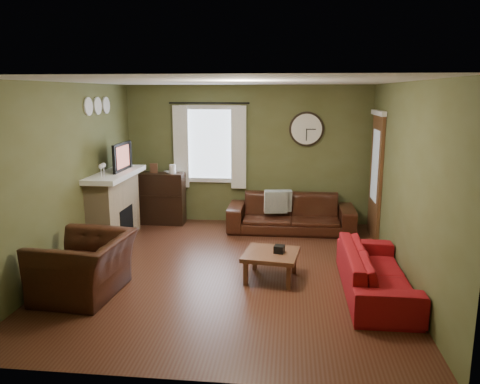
# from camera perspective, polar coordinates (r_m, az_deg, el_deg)

# --- Properties ---
(floor) EXTENTS (4.60, 5.20, 0.00)m
(floor) POSITION_cam_1_polar(r_m,az_deg,el_deg) (6.70, -1.23, -9.52)
(floor) COLOR #452316
(floor) RESTS_ON ground
(ceiling) EXTENTS (4.60, 5.20, 0.00)m
(ceiling) POSITION_cam_1_polar(r_m,az_deg,el_deg) (6.23, -1.35, 13.32)
(ceiling) COLOR white
(ceiling) RESTS_ON ground
(wall_left) EXTENTS (0.00, 5.20, 2.60)m
(wall_left) POSITION_cam_1_polar(r_m,az_deg,el_deg) (7.01, -20.28, 1.76)
(wall_left) COLOR brown
(wall_left) RESTS_ON ground
(wall_right) EXTENTS (0.00, 5.20, 2.60)m
(wall_right) POSITION_cam_1_polar(r_m,az_deg,el_deg) (6.46, 19.40, 0.99)
(wall_right) COLOR brown
(wall_right) RESTS_ON ground
(wall_back) EXTENTS (4.60, 0.00, 2.60)m
(wall_back) POSITION_cam_1_polar(r_m,az_deg,el_deg) (8.89, 0.88, 4.54)
(wall_back) COLOR brown
(wall_back) RESTS_ON ground
(wall_front) EXTENTS (4.60, 0.00, 2.60)m
(wall_front) POSITION_cam_1_polar(r_m,az_deg,el_deg) (3.84, -6.32, -5.62)
(wall_front) COLOR brown
(wall_front) RESTS_ON ground
(fireplace) EXTENTS (0.40, 1.40, 1.10)m
(fireplace) POSITION_cam_1_polar(r_m,az_deg,el_deg) (8.11, -15.07, -2.01)
(fireplace) COLOR tan
(fireplace) RESTS_ON floor
(firebox) EXTENTS (0.04, 0.60, 0.55)m
(firebox) POSITION_cam_1_polar(r_m,az_deg,el_deg) (8.11, -13.72, -3.77)
(firebox) COLOR black
(firebox) RESTS_ON fireplace
(mantel) EXTENTS (0.58, 1.60, 0.08)m
(mantel) POSITION_cam_1_polar(r_m,az_deg,el_deg) (7.98, -15.10, 2.10)
(mantel) COLOR white
(mantel) RESTS_ON fireplace
(tv) EXTENTS (0.08, 0.60, 0.35)m
(tv) POSITION_cam_1_polar(r_m,az_deg,el_deg) (8.08, -14.67, 3.78)
(tv) COLOR black
(tv) RESTS_ON mantel
(tv_screen) EXTENTS (0.02, 0.62, 0.36)m
(tv_screen) POSITION_cam_1_polar(r_m,az_deg,el_deg) (8.04, -14.15, 4.17)
(tv_screen) COLOR #994C3F
(tv_screen) RESTS_ON mantel
(medallion_left) EXTENTS (0.28, 0.28, 0.03)m
(medallion_left) POSITION_cam_1_polar(r_m,az_deg,el_deg) (7.63, -18.00, 9.88)
(medallion_left) COLOR white
(medallion_left) RESTS_ON wall_left
(medallion_mid) EXTENTS (0.28, 0.28, 0.03)m
(medallion_mid) POSITION_cam_1_polar(r_m,az_deg,el_deg) (7.95, -16.97, 10.01)
(medallion_mid) COLOR white
(medallion_mid) RESTS_ON wall_left
(medallion_right) EXTENTS (0.28, 0.28, 0.03)m
(medallion_right) POSITION_cam_1_polar(r_m,az_deg,el_deg) (8.28, -16.02, 10.13)
(medallion_right) COLOR white
(medallion_right) RESTS_ON wall_left
(window_pane) EXTENTS (1.00, 0.02, 1.30)m
(window_pane) POSITION_cam_1_polar(r_m,az_deg,el_deg) (8.94, -3.62, 5.85)
(window_pane) COLOR silver
(window_pane) RESTS_ON wall_back
(curtain_rod) EXTENTS (0.03, 0.03, 1.50)m
(curtain_rod) POSITION_cam_1_polar(r_m,az_deg,el_deg) (8.79, -3.80, 10.78)
(curtain_rod) COLOR black
(curtain_rod) RESTS_ON wall_back
(curtain_left) EXTENTS (0.28, 0.04, 1.55)m
(curtain_left) POSITION_cam_1_polar(r_m,az_deg,el_deg) (8.95, -7.22, 5.47)
(curtain_left) COLOR white
(curtain_left) RESTS_ON wall_back
(curtain_right) EXTENTS (0.28, 0.04, 1.55)m
(curtain_right) POSITION_cam_1_polar(r_m,az_deg,el_deg) (8.77, -0.17, 5.43)
(curtain_right) COLOR white
(curtain_right) RESTS_ON wall_back
(wall_clock) EXTENTS (0.64, 0.06, 0.64)m
(wall_clock) POSITION_cam_1_polar(r_m,az_deg,el_deg) (8.75, 8.11, 7.60)
(wall_clock) COLOR white
(wall_clock) RESTS_ON wall_back
(door) EXTENTS (0.05, 0.90, 2.10)m
(door) POSITION_cam_1_polar(r_m,az_deg,el_deg) (8.28, 16.23, 1.75)
(door) COLOR brown
(door) RESTS_ON floor
(bookshelf) EXTENTS (0.82, 0.35, 0.97)m
(bookshelf) POSITION_cam_1_polar(r_m,az_deg,el_deg) (9.00, -9.39, -0.79)
(bookshelf) COLOR black
(bookshelf) RESTS_ON floor
(book) EXTENTS (0.28, 0.29, 0.02)m
(book) POSITION_cam_1_polar(r_m,az_deg,el_deg) (8.95, -9.03, 2.25)
(book) COLOR brown
(book) RESTS_ON bookshelf
(sofa_brown) EXTENTS (2.25, 0.88, 0.66)m
(sofa_brown) POSITION_cam_1_polar(r_m,az_deg,el_deg) (8.48, 6.21, -2.59)
(sofa_brown) COLOR black
(sofa_brown) RESTS_ON floor
(pillow_left) EXTENTS (0.43, 0.18, 0.41)m
(pillow_left) POSITION_cam_1_polar(r_m,az_deg,el_deg) (8.38, 4.40, -1.17)
(pillow_left) COLOR gray
(pillow_left) RESTS_ON sofa_brown
(pillow_right) EXTENTS (0.40, 0.16, 0.39)m
(pillow_right) POSITION_cam_1_polar(r_m,az_deg,el_deg) (8.45, 5.01, -1.07)
(pillow_right) COLOR gray
(pillow_right) RESTS_ON sofa_brown
(sofa_red) EXTENTS (0.77, 1.96, 0.57)m
(sofa_red) POSITION_cam_1_polar(r_m,az_deg,el_deg) (6.11, 16.21, -9.33)
(sofa_red) COLOR maroon
(sofa_red) RESTS_ON floor
(armchair) EXTENTS (1.07, 1.21, 0.74)m
(armchair) POSITION_cam_1_polar(r_m,az_deg,el_deg) (6.12, -18.42, -8.58)
(armchair) COLOR black
(armchair) RESTS_ON floor
(coffee_table) EXTENTS (0.79, 0.79, 0.37)m
(coffee_table) POSITION_cam_1_polar(r_m,az_deg,el_deg) (6.36, 3.79, -8.94)
(coffee_table) COLOR brown
(coffee_table) RESTS_ON floor
(tissue_box) EXTENTS (0.15, 0.15, 0.10)m
(tissue_box) POSITION_cam_1_polar(r_m,az_deg,el_deg) (6.28, 4.80, -7.17)
(tissue_box) COLOR black
(tissue_box) RESTS_ON coffee_table
(wine_glass_a) EXTENTS (0.07, 0.07, 0.21)m
(wine_glass_a) POSITION_cam_1_polar(r_m,az_deg,el_deg) (7.43, -16.58, 2.44)
(wine_glass_a) COLOR white
(wine_glass_a) RESTS_ON mantel
(wine_glass_b) EXTENTS (0.08, 0.08, 0.22)m
(wine_glass_b) POSITION_cam_1_polar(r_m,az_deg,el_deg) (7.53, -16.27, 2.60)
(wine_glass_b) COLOR white
(wine_glass_b) RESTS_ON mantel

